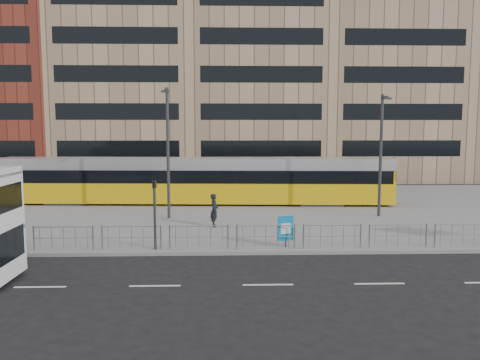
{
  "coord_description": "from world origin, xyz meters",
  "views": [
    {
      "loc": [
        0.53,
        -20.05,
        5.5
      ],
      "look_at": [
        1.3,
        6.0,
        2.66
      ],
      "focal_mm": 35.0,
      "sensor_mm": 36.0,
      "label": 1
    }
  ],
  "objects_px": {
    "tram": "(195,181)",
    "pedestrian": "(214,210)",
    "traffic_light_west": "(155,206)",
    "lamp_post_west": "(168,148)",
    "ad_panel": "(286,229)",
    "lamp_post_east": "(381,150)"
  },
  "relations": [
    {
      "from": "tram",
      "to": "pedestrian",
      "type": "relative_size",
      "value": 15.43
    },
    {
      "from": "tram",
      "to": "traffic_light_west",
      "type": "bearing_deg",
      "value": -90.86
    },
    {
      "from": "pedestrian",
      "to": "lamp_post_west",
      "type": "xyz_separation_m",
      "value": [
        -2.8,
        2.49,
        3.35
      ]
    },
    {
      "from": "pedestrian",
      "to": "traffic_light_west",
      "type": "xyz_separation_m",
      "value": [
        -2.51,
        -4.85,
        1.06
      ]
    },
    {
      "from": "lamp_post_west",
      "to": "pedestrian",
      "type": "bearing_deg",
      "value": -41.58
    },
    {
      "from": "ad_panel",
      "to": "lamp_post_west",
      "type": "distance_m",
      "value": 9.99
    },
    {
      "from": "ad_panel",
      "to": "lamp_post_west",
      "type": "height_order",
      "value": "lamp_post_west"
    },
    {
      "from": "traffic_light_west",
      "to": "lamp_post_west",
      "type": "xyz_separation_m",
      "value": [
        -0.29,
        7.34,
        2.29
      ]
    },
    {
      "from": "lamp_post_west",
      "to": "lamp_post_east",
      "type": "bearing_deg",
      "value": 1.23
    },
    {
      "from": "pedestrian",
      "to": "lamp_post_west",
      "type": "bearing_deg",
      "value": 49.81
    },
    {
      "from": "ad_panel",
      "to": "traffic_light_west",
      "type": "bearing_deg",
      "value": 165.3
    },
    {
      "from": "pedestrian",
      "to": "traffic_light_west",
      "type": "bearing_deg",
      "value": 154.01
    },
    {
      "from": "ad_panel",
      "to": "lamp_post_east",
      "type": "xyz_separation_m",
      "value": [
        6.74,
        7.36,
        3.25
      ]
    },
    {
      "from": "ad_panel",
      "to": "pedestrian",
      "type": "bearing_deg",
      "value": 108.94
    },
    {
      "from": "pedestrian",
      "to": "traffic_light_west",
      "type": "relative_size",
      "value": 0.59
    },
    {
      "from": "traffic_light_west",
      "to": "lamp_post_east",
      "type": "relative_size",
      "value": 0.42
    },
    {
      "from": "lamp_post_west",
      "to": "lamp_post_east",
      "type": "height_order",
      "value": "lamp_post_west"
    },
    {
      "from": "traffic_light_west",
      "to": "ad_panel",
      "type": "bearing_deg",
      "value": 14.79
    },
    {
      "from": "lamp_post_west",
      "to": "tram",
      "type": "bearing_deg",
      "value": 78.03
    },
    {
      "from": "tram",
      "to": "lamp_post_west",
      "type": "bearing_deg",
      "value": -98.84
    },
    {
      "from": "pedestrian",
      "to": "lamp_post_west",
      "type": "relative_size",
      "value": 0.23
    },
    {
      "from": "traffic_light_west",
      "to": "lamp_post_west",
      "type": "distance_m",
      "value": 7.69
    }
  ]
}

